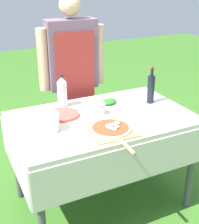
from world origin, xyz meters
TOP-DOWN VIEW (x-y plane):
  - ground_plane at (0.00, 0.00)m, footprint 12.00×12.00m
  - prep_table at (0.00, 0.00)m, footprint 1.33×0.84m
  - person_cook at (0.03, 0.65)m, footprint 0.60×0.22m
  - pizza_on_peel at (-0.05, -0.24)m, footprint 0.33×0.50m
  - oil_bottle at (0.47, 0.07)m, footprint 0.06×0.06m
  - water_bottle at (-0.19, 0.31)m, footprint 0.08×0.08m
  - herb_container at (0.16, 0.19)m, footprint 0.20×0.18m
  - mixing_tub at (-0.43, -0.04)m, footprint 0.17×0.17m
  - plate_stack at (-0.25, 0.13)m, footprint 0.24×0.24m
  - sauce_jar at (0.01, 0.06)m, footprint 0.09×0.09m

SIDE VIEW (x-z plane):
  - ground_plane at x=0.00m, z-range 0.00..0.00m
  - prep_table at x=0.00m, z-range 0.29..1.06m
  - plate_stack at x=-0.25m, z-range 0.77..0.79m
  - pizza_on_peel at x=-0.05m, z-range 0.76..0.81m
  - herb_container at x=0.16m, z-range 0.77..0.81m
  - sauce_jar at x=0.01m, z-range 0.77..0.85m
  - mixing_tub at x=-0.43m, z-range 0.77..0.89m
  - oil_bottle at x=0.47m, z-range 0.74..1.05m
  - water_bottle at x=-0.19m, z-range 0.76..1.03m
  - person_cook at x=0.03m, z-range 0.14..1.73m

